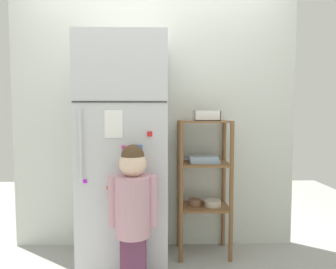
# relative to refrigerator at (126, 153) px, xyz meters

# --- Properties ---
(ground_plane) EXTENTS (6.00, 6.00, 0.00)m
(ground_plane) POSITION_rel_refrigerator_xyz_m (0.23, -0.02, -0.92)
(ground_plane) COLOR #999993
(kitchen_wall_back) EXTENTS (2.63, 0.03, 2.35)m
(kitchen_wall_back) POSITION_rel_refrigerator_xyz_m (0.23, 0.34, 0.25)
(kitchen_wall_back) COLOR silver
(kitchen_wall_back) RESTS_ON ground
(refrigerator) EXTENTS (0.68, 0.65, 1.85)m
(refrigerator) POSITION_rel_refrigerator_xyz_m (0.00, 0.00, 0.00)
(refrigerator) COLOR silver
(refrigerator) RESTS_ON ground
(child_standing) EXTENTS (0.34, 0.25, 1.04)m
(child_standing) POSITION_rel_refrigerator_xyz_m (0.10, -0.44, -0.29)
(child_standing) COLOR #5F324D
(child_standing) RESTS_ON ground
(pantry_shelf_unit) EXTENTS (0.46, 0.33, 1.19)m
(pantry_shelf_unit) POSITION_rel_refrigerator_xyz_m (0.67, 0.14, -0.22)
(pantry_shelf_unit) COLOR brown
(pantry_shelf_unit) RESTS_ON ground
(fruit_bin) EXTENTS (0.22, 0.17, 0.09)m
(fruit_bin) POSITION_rel_refrigerator_xyz_m (0.70, 0.14, 0.30)
(fruit_bin) COLOR white
(fruit_bin) RESTS_ON pantry_shelf_unit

